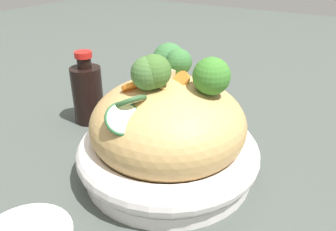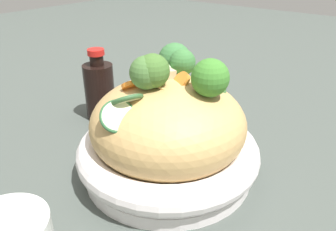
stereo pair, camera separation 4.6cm
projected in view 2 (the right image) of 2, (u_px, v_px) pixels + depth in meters
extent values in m
plane|color=#434B45|center=(168.00, 171.00, 0.50)|extent=(3.00, 3.00, 0.00)
cylinder|color=white|center=(168.00, 166.00, 0.50)|extent=(0.24, 0.24, 0.02)
torus|color=white|center=(168.00, 149.00, 0.49)|extent=(0.26, 0.26, 0.04)
ellipsoid|color=tan|center=(168.00, 124.00, 0.47)|extent=(0.22, 0.22, 0.13)
torus|color=tan|center=(166.00, 91.00, 0.46)|extent=(0.04, 0.04, 0.02)
torus|color=tan|center=(164.00, 85.00, 0.44)|extent=(0.06, 0.06, 0.02)
cone|color=#A0B872|center=(182.00, 76.00, 0.48)|extent=(0.02, 0.02, 0.02)
sphere|color=#3B7439|center=(182.00, 62.00, 0.47)|extent=(0.05, 0.05, 0.04)
cone|color=#96BF71|center=(147.00, 89.00, 0.43)|extent=(0.02, 0.02, 0.02)
sphere|color=#477136|center=(146.00, 73.00, 0.42)|extent=(0.05, 0.05, 0.04)
cone|color=#9DB76F|center=(153.00, 88.00, 0.43)|extent=(0.03, 0.03, 0.02)
sphere|color=#436C2D|center=(153.00, 71.00, 0.42)|extent=(0.05, 0.05, 0.04)
cone|color=#A3C470|center=(175.00, 76.00, 0.52)|extent=(0.02, 0.02, 0.02)
sphere|color=#3A733C|center=(175.00, 60.00, 0.50)|extent=(0.05, 0.05, 0.05)
cone|color=#A2BA7B|center=(209.00, 97.00, 0.42)|extent=(0.03, 0.03, 0.02)
sphere|color=#3D7F2C|center=(210.00, 78.00, 0.41)|extent=(0.07, 0.07, 0.05)
cylinder|color=orange|center=(132.00, 86.00, 0.44)|extent=(0.04, 0.04, 0.02)
cylinder|color=orange|center=(181.00, 80.00, 0.44)|extent=(0.03, 0.03, 0.02)
cylinder|color=orange|center=(175.00, 73.00, 0.50)|extent=(0.03, 0.03, 0.02)
cylinder|color=beige|center=(168.00, 75.00, 0.46)|extent=(0.04, 0.04, 0.03)
torus|color=#385C2C|center=(168.00, 75.00, 0.46)|extent=(0.05, 0.04, 0.04)
cylinder|color=beige|center=(127.00, 100.00, 0.41)|extent=(0.04, 0.04, 0.02)
torus|color=#31592F|center=(127.00, 100.00, 0.41)|extent=(0.05, 0.05, 0.03)
cylinder|color=beige|center=(118.00, 116.00, 0.40)|extent=(0.05, 0.05, 0.03)
torus|color=#2B5D34|center=(118.00, 116.00, 0.40)|extent=(0.06, 0.06, 0.03)
cylinder|color=beige|center=(216.00, 86.00, 0.46)|extent=(0.04, 0.04, 0.02)
torus|color=#35602C|center=(216.00, 86.00, 0.46)|extent=(0.04, 0.04, 0.02)
cube|color=#C6B588|center=(177.00, 71.00, 0.49)|extent=(0.04, 0.03, 0.02)
cube|color=#D0B591|center=(164.00, 75.00, 0.45)|extent=(0.03, 0.03, 0.02)
cylinder|color=black|center=(100.00, 92.00, 0.64)|extent=(0.06, 0.06, 0.11)
cylinder|color=black|center=(97.00, 60.00, 0.61)|extent=(0.03, 0.03, 0.02)
cylinder|color=red|center=(96.00, 52.00, 0.61)|extent=(0.03, 0.03, 0.01)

